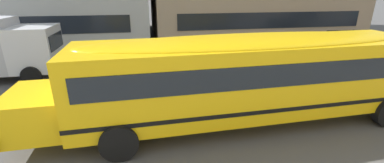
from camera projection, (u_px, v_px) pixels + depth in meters
name	position (u px, v px, depth m)	size (l,w,h in m)	color
ground_plane	(305.00, 97.00, 10.07)	(400.00, 400.00, 0.00)	#54514F
sidewalk_far	(240.00, 54.00, 16.80)	(120.00, 3.00, 0.01)	gray
lane_centreline	(305.00, 97.00, 10.06)	(110.00, 0.16, 0.01)	silver
school_bus	(246.00, 73.00, 7.72)	(12.38, 2.96, 2.75)	yellow
parked_car_beige_near_corner	(351.00, 45.00, 15.21)	(3.99, 2.06, 1.64)	#C1B28E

